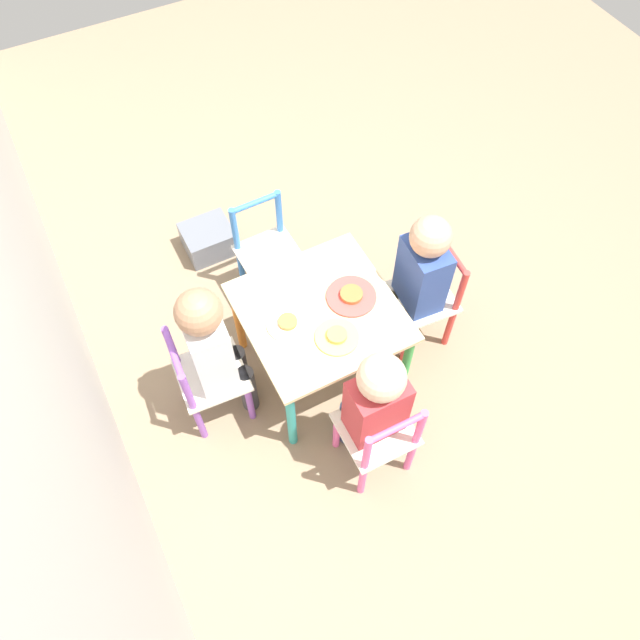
% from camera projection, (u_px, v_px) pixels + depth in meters
% --- Properties ---
extents(ground_plane, '(6.00, 6.00, 0.00)m').
position_uv_depth(ground_plane, '(320.00, 366.00, 2.76)').
color(ground_plane, '#8C755B').
extents(kids_table, '(0.58, 0.58, 0.44)m').
position_uv_depth(kids_table, '(320.00, 320.00, 2.44)').
color(kids_table, beige).
rests_on(kids_table, ground_plane).
extents(chair_pink, '(0.26, 0.26, 0.52)m').
position_uv_depth(chair_pink, '(379.00, 436.00, 2.31)').
color(chair_pink, silver).
rests_on(chair_pink, ground_plane).
extents(chair_red, '(0.28, 0.28, 0.52)m').
position_uv_depth(chair_red, '(425.00, 298.00, 2.65)').
color(chair_red, silver).
rests_on(chair_red, ground_plane).
extents(chair_purple, '(0.28, 0.28, 0.52)m').
position_uv_depth(chair_purple, '(206.00, 378.00, 2.44)').
color(chair_purple, silver).
rests_on(chair_purple, ground_plane).
extents(chair_blue, '(0.27, 0.27, 0.52)m').
position_uv_depth(chair_blue, '(268.00, 254.00, 2.78)').
color(chair_blue, silver).
rests_on(chair_blue, ground_plane).
extents(child_left, '(0.22, 0.20, 0.73)m').
position_uv_depth(child_left, '(374.00, 401.00, 2.18)').
color(child_left, '#4C608E').
rests_on(child_left, ground_plane).
extents(child_front, '(0.21, 0.22, 0.76)m').
position_uv_depth(child_front, '(419.00, 275.00, 2.47)').
color(child_front, '#7A6B5B').
rests_on(child_front, ground_plane).
extents(child_back, '(0.21, 0.22, 0.78)m').
position_uv_depth(child_back, '(213.00, 345.00, 2.27)').
color(child_back, '#38383D').
rests_on(child_back, ground_plane).
extents(plate_left, '(0.17, 0.17, 0.03)m').
position_uv_depth(plate_left, '(337.00, 336.00, 2.31)').
color(plate_left, '#EADB66').
rests_on(plate_left, kids_table).
extents(plate_front, '(0.20, 0.20, 0.03)m').
position_uv_depth(plate_front, '(351.00, 296.00, 2.41)').
color(plate_front, '#E54C47').
rests_on(plate_front, kids_table).
extents(plate_back, '(0.16, 0.16, 0.03)m').
position_uv_depth(plate_back, '(288.00, 323.00, 2.34)').
color(plate_back, white).
rests_on(plate_back, kids_table).
extents(storage_bin, '(0.21, 0.23, 0.14)m').
position_uv_depth(storage_bin, '(208.00, 239.00, 3.06)').
color(storage_bin, slate).
rests_on(storage_bin, ground_plane).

